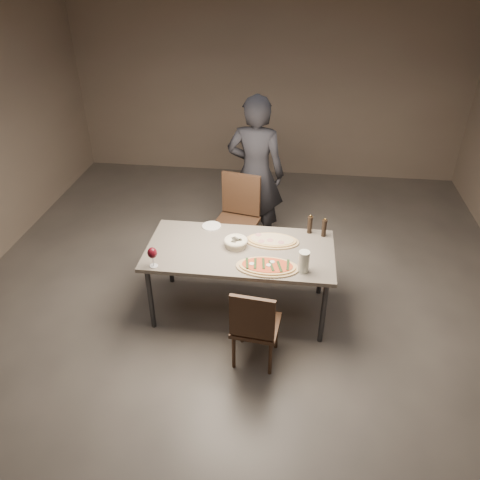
# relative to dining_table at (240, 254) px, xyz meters

# --- Properties ---
(room) EXTENTS (7.00, 7.00, 7.00)m
(room) POSITION_rel_dining_table_xyz_m (0.00, 0.00, 0.71)
(room) COLOR #5A544E
(room) RESTS_ON ground
(dining_table) EXTENTS (1.80, 0.90, 0.75)m
(dining_table) POSITION_rel_dining_table_xyz_m (0.00, 0.00, 0.00)
(dining_table) COLOR slate
(dining_table) RESTS_ON ground
(zucchini_pizza) EXTENTS (0.57, 0.32, 0.05)m
(zucchini_pizza) POSITION_rel_dining_table_xyz_m (0.28, -0.28, 0.07)
(zucchini_pizza) COLOR tan
(zucchini_pizza) RESTS_ON dining_table
(ham_pizza) EXTENTS (0.53, 0.29, 0.04)m
(ham_pizza) POSITION_rel_dining_table_xyz_m (0.30, 0.16, 0.07)
(ham_pizza) COLOR tan
(ham_pizza) RESTS_ON dining_table
(bread_basket) EXTENTS (0.23, 0.23, 0.08)m
(bread_basket) POSITION_rel_dining_table_xyz_m (-0.04, 0.04, 0.11)
(bread_basket) COLOR beige
(bread_basket) RESTS_ON dining_table
(oil_dish) EXTENTS (0.13, 0.13, 0.01)m
(oil_dish) POSITION_rel_dining_table_xyz_m (0.40, 0.17, 0.06)
(oil_dish) COLOR white
(oil_dish) RESTS_ON dining_table
(pepper_mill_left) EXTENTS (0.05, 0.05, 0.20)m
(pepper_mill_left) POSITION_rel_dining_table_xyz_m (0.80, 0.33, 0.15)
(pepper_mill_left) COLOR black
(pepper_mill_left) RESTS_ON dining_table
(pepper_mill_right) EXTENTS (0.05, 0.05, 0.21)m
(pepper_mill_right) POSITION_rel_dining_table_xyz_m (0.66, 0.38, 0.15)
(pepper_mill_right) COLOR black
(pepper_mill_right) RESTS_ON dining_table
(carafe) EXTENTS (0.10, 0.10, 0.21)m
(carafe) POSITION_rel_dining_table_xyz_m (0.60, -0.29, 0.16)
(carafe) COLOR silver
(carafe) RESTS_ON dining_table
(wine_glass) EXTENTS (0.09, 0.09, 0.20)m
(wine_glass) POSITION_rel_dining_table_xyz_m (-0.74, -0.38, 0.20)
(wine_glass) COLOR silver
(wine_glass) RESTS_ON dining_table
(side_plate) EXTENTS (0.20, 0.20, 0.01)m
(side_plate) POSITION_rel_dining_table_xyz_m (-0.34, 0.37, 0.06)
(side_plate) COLOR white
(side_plate) RESTS_ON dining_table
(chair_near) EXTENTS (0.44, 0.44, 0.85)m
(chair_near) POSITION_rel_dining_table_xyz_m (0.21, -0.73, -0.22)
(chair_near) COLOR #3D2719
(chair_near) RESTS_ON ground
(chair_far) EXTENTS (0.57, 0.57, 1.02)m
(chair_far) POSITION_rel_dining_table_xyz_m (-0.15, 1.00, -0.12)
(chair_far) COLOR #3D2719
(chair_far) RESTS_ON ground
(diner) EXTENTS (0.73, 0.53, 1.87)m
(diner) POSITION_rel_dining_table_xyz_m (0.02, 1.33, 0.24)
(diner) COLOR black
(diner) RESTS_ON ground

